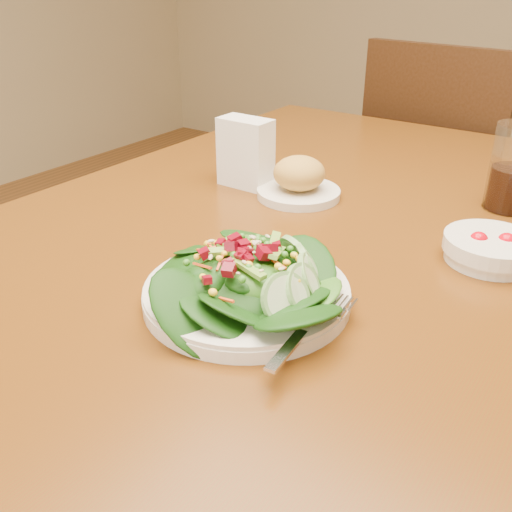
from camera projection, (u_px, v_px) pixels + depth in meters
The scene contains 6 objects.
dining_table at pixel (296, 270), 0.98m from camera, with size 0.90×1.40×0.75m.
chair_far at pixel (440, 195), 1.72m from camera, with size 0.48×0.49×0.94m.
salad_plate at pixel (253, 284), 0.69m from camera, with size 0.26×0.25×0.07m.
bread_plate at pixel (299, 181), 1.00m from camera, with size 0.15×0.15×0.07m.
tomato_bowl at pixel (491, 249), 0.79m from camera, with size 0.13×0.13×0.04m.
napkin_holder at pixel (246, 151), 1.04m from camera, with size 0.10×0.05×0.13m.
Camera 1 is at (0.44, -0.75, 1.12)m, focal length 40.00 mm.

